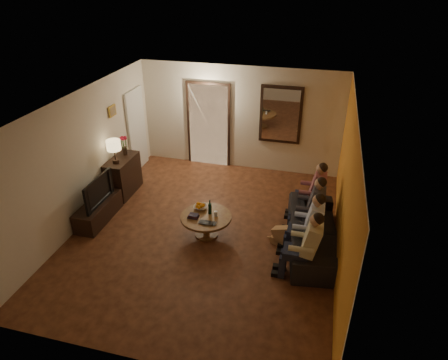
% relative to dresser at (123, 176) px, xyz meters
% --- Properties ---
extents(floor, '(5.00, 6.00, 0.01)m').
position_rel_dresser_xyz_m(floor, '(2.25, -1.01, -0.43)').
color(floor, '#3D1E10').
rests_on(floor, ground).
extents(ceiling, '(5.00, 6.00, 0.01)m').
position_rel_dresser_xyz_m(ceiling, '(2.25, -1.01, 2.17)').
color(ceiling, white).
rests_on(ceiling, back_wall).
extents(back_wall, '(5.00, 0.02, 2.60)m').
position_rel_dresser_xyz_m(back_wall, '(2.25, 1.99, 0.87)').
color(back_wall, beige).
rests_on(back_wall, floor).
extents(front_wall, '(5.00, 0.02, 2.60)m').
position_rel_dresser_xyz_m(front_wall, '(2.25, -4.01, 0.87)').
color(front_wall, beige).
rests_on(front_wall, floor).
extents(left_wall, '(0.02, 6.00, 2.60)m').
position_rel_dresser_xyz_m(left_wall, '(-0.25, -1.01, 0.87)').
color(left_wall, beige).
rests_on(left_wall, floor).
extents(right_wall, '(0.02, 6.00, 2.60)m').
position_rel_dresser_xyz_m(right_wall, '(4.75, -1.01, 0.87)').
color(right_wall, beige).
rests_on(right_wall, floor).
extents(orange_accent, '(0.01, 6.00, 2.60)m').
position_rel_dresser_xyz_m(orange_accent, '(4.74, -1.01, 0.87)').
color(orange_accent, orange).
rests_on(orange_accent, right_wall).
extents(kitchen_doorway, '(1.00, 0.06, 2.10)m').
position_rel_dresser_xyz_m(kitchen_doorway, '(1.45, 1.97, 0.62)').
color(kitchen_doorway, '#FFE0A5').
rests_on(kitchen_doorway, floor).
extents(door_trim, '(1.12, 0.04, 2.22)m').
position_rel_dresser_xyz_m(door_trim, '(1.45, 1.96, 0.62)').
color(door_trim, black).
rests_on(door_trim, floor).
extents(fridge_glimpse, '(0.45, 0.03, 1.70)m').
position_rel_dresser_xyz_m(fridge_glimpse, '(1.70, 1.97, 0.47)').
color(fridge_glimpse, silver).
rests_on(fridge_glimpse, floor).
extents(mirror_frame, '(1.00, 0.05, 1.40)m').
position_rel_dresser_xyz_m(mirror_frame, '(3.25, 1.95, 1.07)').
color(mirror_frame, black).
rests_on(mirror_frame, back_wall).
extents(mirror_glass, '(0.86, 0.02, 1.26)m').
position_rel_dresser_xyz_m(mirror_glass, '(3.25, 1.92, 1.07)').
color(mirror_glass, white).
rests_on(mirror_glass, back_wall).
extents(white_door, '(0.06, 0.85, 2.04)m').
position_rel_dresser_xyz_m(white_door, '(-0.21, 1.29, 0.59)').
color(white_door, white).
rests_on(white_door, floor).
extents(framed_art, '(0.03, 0.28, 0.24)m').
position_rel_dresser_xyz_m(framed_art, '(-0.22, 0.29, 1.42)').
color(framed_art, '#B28C33').
rests_on(framed_art, left_wall).
extents(art_canvas, '(0.01, 0.22, 0.18)m').
position_rel_dresser_xyz_m(art_canvas, '(-0.21, 0.29, 1.42)').
color(art_canvas, brown).
rests_on(art_canvas, left_wall).
extents(dresser, '(0.45, 0.97, 0.86)m').
position_rel_dresser_xyz_m(dresser, '(0.00, 0.00, 0.00)').
color(dresser, black).
rests_on(dresser, floor).
extents(table_lamp, '(0.30, 0.30, 0.54)m').
position_rel_dresser_xyz_m(table_lamp, '(0.00, -0.22, 0.70)').
color(table_lamp, beige).
rests_on(table_lamp, dresser).
extents(flower_vase, '(0.14, 0.14, 0.44)m').
position_rel_dresser_xyz_m(flower_vase, '(0.00, 0.22, 0.65)').
color(flower_vase, red).
rests_on(flower_vase, dresser).
extents(tv_stand, '(0.45, 1.23, 0.41)m').
position_rel_dresser_xyz_m(tv_stand, '(0.00, -1.15, -0.23)').
color(tv_stand, black).
rests_on(tv_stand, floor).
extents(tv, '(1.00, 0.13, 0.58)m').
position_rel_dresser_xyz_m(tv, '(0.00, -1.15, 0.27)').
color(tv, black).
rests_on(tv, tv_stand).
extents(sofa, '(2.35, 1.17, 0.66)m').
position_rel_dresser_xyz_m(sofa, '(4.33, -0.93, -0.10)').
color(sofa, black).
rests_on(sofa, floor).
extents(person_a, '(0.60, 0.40, 1.20)m').
position_rel_dresser_xyz_m(person_a, '(4.23, -1.83, 0.17)').
color(person_a, tan).
rests_on(person_a, sofa).
extents(person_b, '(0.60, 0.40, 1.20)m').
position_rel_dresser_xyz_m(person_b, '(4.23, -1.23, 0.17)').
color(person_b, tan).
rests_on(person_b, sofa).
extents(person_c, '(0.60, 0.40, 1.20)m').
position_rel_dresser_xyz_m(person_c, '(4.23, -0.63, 0.17)').
color(person_c, tan).
rests_on(person_c, sofa).
extents(person_d, '(0.60, 0.40, 1.20)m').
position_rel_dresser_xyz_m(person_d, '(4.23, -0.03, 0.17)').
color(person_d, tan).
rests_on(person_d, sofa).
extents(dog, '(0.61, 0.44, 0.56)m').
position_rel_dresser_xyz_m(dog, '(3.80, -1.05, -0.15)').
color(dog, '#9E7E49').
rests_on(dog, floor).
extents(coffee_table, '(1.02, 1.02, 0.45)m').
position_rel_dresser_xyz_m(coffee_table, '(2.30, -1.11, -0.21)').
color(coffee_table, '#5C301B').
rests_on(coffee_table, floor).
extents(bowl, '(0.26, 0.26, 0.06)m').
position_rel_dresser_xyz_m(bowl, '(2.12, -0.89, 0.05)').
color(bowl, white).
rests_on(bowl, coffee_table).
extents(oranges, '(0.20, 0.20, 0.08)m').
position_rel_dresser_xyz_m(oranges, '(2.12, -0.89, 0.12)').
color(oranges, orange).
rests_on(oranges, bowl).
extents(wine_bottle, '(0.07, 0.07, 0.31)m').
position_rel_dresser_xyz_m(wine_bottle, '(2.35, -1.01, 0.17)').
color(wine_bottle, black).
rests_on(wine_bottle, coffee_table).
extents(wine_glass, '(0.06, 0.06, 0.10)m').
position_rel_dresser_xyz_m(wine_glass, '(2.48, -1.06, 0.07)').
color(wine_glass, silver).
rests_on(wine_glass, coffee_table).
extents(book_stack, '(0.20, 0.15, 0.07)m').
position_rel_dresser_xyz_m(book_stack, '(2.08, -1.21, 0.05)').
color(book_stack, black).
rests_on(book_stack, coffee_table).
extents(laptop, '(0.33, 0.21, 0.03)m').
position_rel_dresser_xyz_m(laptop, '(2.40, -1.39, 0.03)').
color(laptop, black).
rests_on(laptop, coffee_table).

